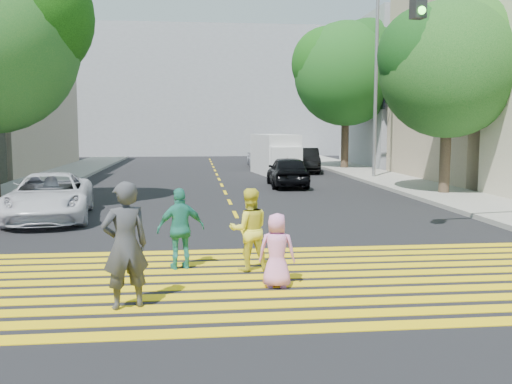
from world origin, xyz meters
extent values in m
plane|color=black|center=(0.00, 0.00, 0.00)|extent=(120.00, 120.00, 0.00)
cube|color=gray|center=(-8.50, 22.00, 0.07)|extent=(3.00, 40.00, 0.15)
cube|color=gray|center=(8.50, 15.00, 0.07)|extent=(3.00, 60.00, 0.15)
cube|color=yellow|center=(0.00, -1.20, 0.01)|extent=(13.40, 0.35, 0.01)
cube|color=yellow|center=(0.00, -0.65, 0.01)|extent=(13.40, 0.35, 0.01)
cube|color=yellow|center=(0.00, -0.10, 0.01)|extent=(13.40, 0.35, 0.01)
cube|color=yellow|center=(0.00, 0.45, 0.01)|extent=(13.40, 0.35, 0.01)
cube|color=yellow|center=(0.00, 1.00, 0.01)|extent=(13.40, 0.35, 0.01)
cube|color=yellow|center=(0.00, 1.55, 0.01)|extent=(13.40, 0.35, 0.01)
cube|color=yellow|center=(0.00, 2.10, 0.01)|extent=(13.40, 0.35, 0.01)
cube|color=yellow|center=(0.00, 2.65, 0.01)|extent=(13.40, 0.35, 0.01)
cube|color=yellow|center=(0.00, 3.20, 0.01)|extent=(13.40, 0.35, 0.01)
cube|color=yellow|center=(0.00, 3.75, 0.01)|extent=(13.40, 0.35, 0.01)
cube|color=yellow|center=(0.00, 6.00, 0.01)|extent=(0.12, 1.40, 0.01)
cube|color=yellow|center=(0.00, 9.00, 0.01)|extent=(0.12, 1.40, 0.01)
cube|color=yellow|center=(0.00, 12.00, 0.01)|extent=(0.12, 1.40, 0.01)
cube|color=yellow|center=(0.00, 15.00, 0.01)|extent=(0.12, 1.40, 0.01)
cube|color=yellow|center=(0.00, 18.00, 0.01)|extent=(0.12, 1.40, 0.01)
cube|color=yellow|center=(0.00, 21.00, 0.01)|extent=(0.12, 1.40, 0.01)
cube|color=yellow|center=(0.00, 24.00, 0.01)|extent=(0.12, 1.40, 0.01)
cube|color=yellow|center=(0.00, 27.00, 0.01)|extent=(0.12, 1.40, 0.01)
cube|color=yellow|center=(0.00, 30.00, 0.01)|extent=(0.12, 1.40, 0.01)
cube|color=yellow|center=(0.00, 33.00, 0.01)|extent=(0.12, 1.40, 0.01)
cube|color=yellow|center=(0.00, 36.00, 0.01)|extent=(0.12, 1.40, 0.01)
cube|color=yellow|center=(0.00, 39.00, 0.01)|extent=(0.12, 1.40, 0.01)
cube|color=gray|center=(15.00, 30.00, 5.00)|extent=(10.00, 10.00, 10.00)
cube|color=gray|center=(0.00, 48.00, 6.00)|extent=(30.00, 8.00, 12.00)
sphere|color=black|center=(-6.68, 11.18, 6.33)|extent=(4.93, 4.93, 4.44)
cylinder|color=black|center=(8.53, 12.88, 1.40)|extent=(0.46, 0.46, 2.81)
sphere|color=#0E4013|center=(8.53, 12.88, 4.92)|extent=(5.81, 5.81, 5.29)
sphere|color=#15531D|center=(9.61, 13.05, 5.72)|extent=(4.36, 4.36, 3.96)
sphere|color=#0E3A0E|center=(7.59, 12.79, 5.45)|extent=(4.07, 4.07, 3.70)
cylinder|color=black|center=(8.21, 26.74, 1.70)|extent=(0.59, 0.59, 3.40)
sphere|color=#1A581C|center=(8.21, 26.74, 5.99)|extent=(7.99, 7.99, 6.48)
sphere|color=#0B3F0E|center=(9.54, 26.70, 6.96)|extent=(5.99, 5.99, 4.86)
sphere|color=#115B16|center=(7.06, 26.84, 6.64)|extent=(5.59, 5.59, 4.53)
imported|color=#393A3D|center=(-2.30, -0.02, 0.97)|extent=(0.83, 0.69, 1.94)
imported|color=yellow|center=(-0.23, 2.07, 0.79)|extent=(0.82, 0.67, 1.58)
imported|color=#EE8CC9|center=(0.13, 0.88, 0.64)|extent=(0.69, 0.52, 1.28)
imported|color=teal|center=(-1.53, 2.31, 0.79)|extent=(0.99, 0.60, 1.57)
imported|color=silver|center=(-5.51, 8.63, 0.68)|extent=(2.86, 5.16, 1.37)
imported|color=black|center=(2.96, 16.96, 0.71)|extent=(1.83, 4.21, 1.41)
imported|color=#AEAFBA|center=(3.30, 30.66, 0.63)|extent=(1.95, 4.43, 1.27)
imported|color=black|center=(5.34, 24.90, 0.73)|extent=(2.14, 4.58, 1.45)
cube|color=silver|center=(3.33, 23.86, 1.14)|extent=(2.38, 4.75, 2.28)
cube|color=silver|center=(3.58, 21.87, 0.82)|extent=(1.86, 1.30, 1.64)
cylinder|color=black|center=(2.81, 22.14, 0.32)|extent=(0.31, 0.66, 0.64)
cylinder|color=black|center=(4.25, 22.32, 0.32)|extent=(0.31, 0.66, 0.64)
cylinder|color=black|center=(2.40, 25.40, 0.32)|extent=(0.31, 0.66, 0.64)
cylinder|color=black|center=(3.85, 25.58, 0.32)|extent=(0.31, 0.66, 0.64)
sphere|color=#44EF36|center=(3.72, 3.76, 5.26)|extent=(0.20, 0.20, 0.17)
cylinder|color=gray|center=(8.04, 20.26, 4.83)|extent=(0.18, 0.18, 9.66)
camera|label=1|loc=(-1.24, -8.56, 2.74)|focal=40.00mm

